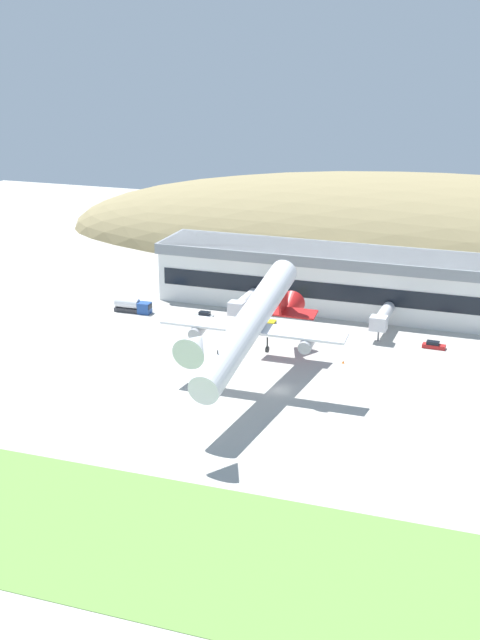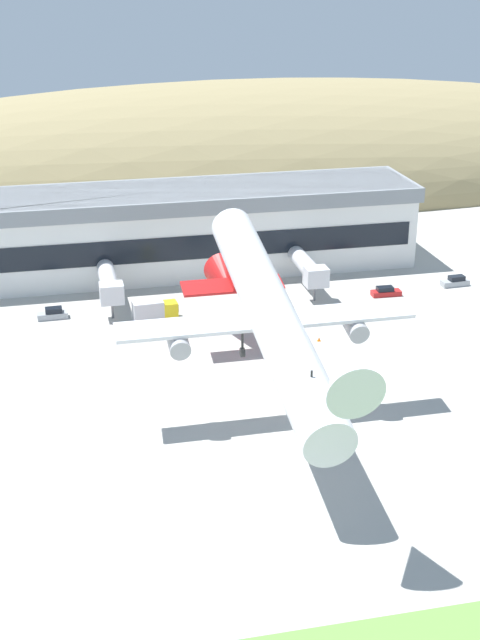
{
  "view_description": "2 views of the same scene",
  "coord_description": "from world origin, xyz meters",
  "views": [
    {
      "loc": [
        42.46,
        -139.55,
        62.04
      ],
      "look_at": [
        -5.27,
        -5.9,
        14.47
      ],
      "focal_mm": 50.0,
      "sensor_mm": 36.0,
      "label": 1
    },
    {
      "loc": [
        -27.07,
        -88.92,
        49.44
      ],
      "look_at": [
        -8.29,
        -4.86,
        13.4
      ],
      "focal_mm": 50.0,
      "sensor_mm": 36.0,
      "label": 2
    }
  ],
  "objects": [
    {
      "name": "cargo_airplane",
      "position": [
        -4.52,
        -2.77,
        12.8
      ],
      "size": [
        33.37,
        54.43,
        15.02
      ],
      "color": "silver"
    },
    {
      "name": "traffic_cone_0",
      "position": [
        7.6,
        16.85,
        0.28
      ],
      "size": [
        0.52,
        0.52,
        0.58
      ],
      "color": "orange",
      "rests_on": "ground_plane"
    },
    {
      "name": "jetway_0",
      "position": [
        -19.09,
        35.03,
        3.99
      ],
      "size": [
        3.38,
        13.05,
        5.43
      ],
      "color": "silver",
      "rests_on": "ground_plane"
    },
    {
      "name": "box_truck",
      "position": [
        -13.26,
        29.14,
        1.41
      ],
      "size": [
        6.59,
        2.69,
        2.93
      ],
      "color": "gold",
      "rests_on": "ground_plane"
    },
    {
      "name": "grass_strip_foreground",
      "position": [
        0.0,
        -51.5,
        0.04
      ],
      "size": [
        311.48,
        30.43,
        0.08
      ],
      "primitive_type": "cube",
      "color": "#669342",
      "rests_on": "ground_plane"
    },
    {
      "name": "ground_plane",
      "position": [
        0.0,
        0.0,
        0.0
      ],
      "size": [
        346.09,
        346.09,
        0.0
      ],
      "primitive_type": "plane",
      "color": "#ADAAA3"
    },
    {
      "name": "hill_backdrop",
      "position": [
        20.01,
        108.09,
        0.0
      ],
      "size": [
        242.14,
        69.92,
        44.68
      ],
      "primitive_type": "ellipsoid",
      "color": "#8E7F56",
      "rests_on": "ground_plane"
    },
    {
      "name": "terminal_building",
      "position": [
        -5.21,
        49.95,
        7.75
      ],
      "size": [
        76.03,
        16.39,
        13.68
      ],
      "color": "white",
      "rests_on": "ground_plane"
    },
    {
      "name": "fuel_truck",
      "position": [
        -44.51,
        31.94,
        1.5
      ],
      "size": [
        8.58,
        2.51,
        3.2
      ],
      "color": "#264C99",
      "rests_on": "ground_plane"
    },
    {
      "name": "service_car_0",
      "position": [
        22.75,
        31.07,
        0.6
      ],
      "size": [
        4.61,
        1.87,
        1.45
      ],
      "color": "#B21E1E",
      "rests_on": "ground_plane"
    },
    {
      "name": "service_car_2",
      "position": [
        -27.55,
        32.91,
        0.68
      ],
      "size": [
        4.4,
        1.82,
        1.65
      ],
      "color": "#999EA3",
      "rests_on": "ground_plane"
    },
    {
      "name": "jetway_1",
      "position": [
        11.42,
        35.17,
        3.99
      ],
      "size": [
        3.38,
        12.79,
        5.43
      ],
      "color": "silver",
      "rests_on": "ground_plane"
    }
  ]
}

